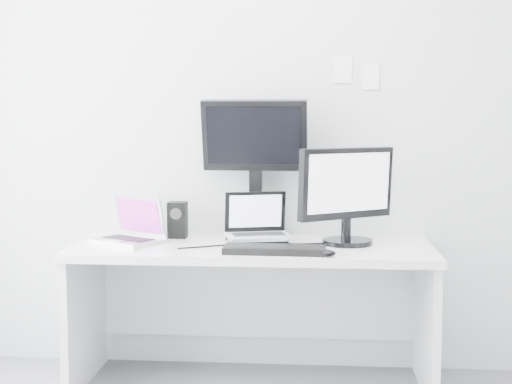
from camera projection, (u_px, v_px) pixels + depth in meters
The scene contains 11 objects.
back_wall at pixel (258, 121), 3.99m from camera, with size 3.60×3.60×0.00m, color silver.
desk at pixel (252, 316), 3.74m from camera, with size 1.80×0.70×0.73m, color white.
macbook at pixel (126, 219), 3.75m from camera, with size 0.33×0.25×0.25m, color silver.
speaker at pixel (178, 220), 3.93m from camera, with size 0.10×0.10×0.19m, color black.
dell_laptop at pixel (259, 218), 3.74m from camera, with size 0.32×0.25×0.26m, color #AAADB2.
rear_monitor at pixel (255, 167), 3.91m from camera, with size 0.55×0.20×0.75m, color black.
samsung_monitor at pixel (348, 194), 3.70m from camera, with size 0.55×0.25×0.51m, color black.
keyboard at pixel (275, 250), 3.49m from camera, with size 0.48×0.17×0.03m, color black.
mouse at pixel (325, 253), 3.40m from camera, with size 0.10×0.07×0.03m, color black.
wall_note_0 at pixel (342, 70), 3.92m from camera, with size 0.10×0.00×0.14m, color white.
wall_note_1 at pixel (371, 77), 3.91m from camera, with size 0.09×0.00×0.13m, color white.
Camera 1 is at (0.32, -2.39, 1.37)m, focal length 51.90 mm.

